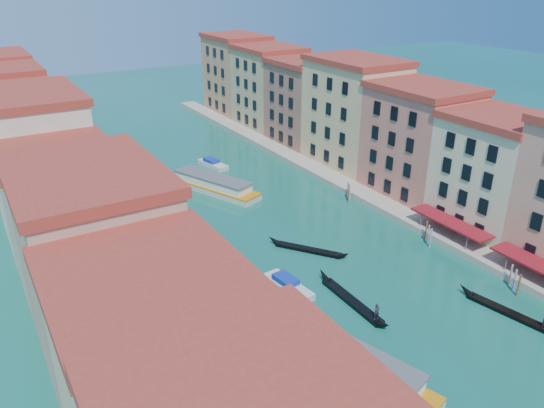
# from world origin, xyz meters

# --- Properties ---
(left_bank_palazzos) EXTENTS (12.80, 128.40, 21.00)m
(left_bank_palazzos) POSITION_xyz_m (-26.00, 64.68, 9.71)
(left_bank_palazzos) COLOR beige
(left_bank_palazzos) RESTS_ON ground
(right_bank_palazzos) EXTENTS (12.80, 128.40, 21.00)m
(right_bank_palazzos) POSITION_xyz_m (30.00, 65.00, 9.75)
(right_bank_palazzos) COLOR #974A2F
(right_bank_palazzos) RESTS_ON ground
(quay) EXTENTS (4.00, 140.00, 1.00)m
(quay) POSITION_xyz_m (22.00, 65.00, 0.50)
(quay) COLOR #A49984
(quay) RESTS_ON ground
(mooring_poles_right) EXTENTS (1.44, 54.24, 3.20)m
(mooring_poles_right) POSITION_xyz_m (19.10, 28.80, 1.30)
(mooring_poles_right) COLOR brown
(mooring_poles_right) RESTS_ON ground
(vaporetto_near) EXTENTS (9.84, 19.58, 2.85)m
(vaporetto_near) POSITION_xyz_m (-7.50, 25.29, 1.28)
(vaporetto_near) COLOR silver
(vaporetto_near) RESTS_ON ground
(vaporetto_far) EXTENTS (10.94, 18.80, 2.76)m
(vaporetto_far) POSITION_xyz_m (1.19, 73.36, 1.24)
(vaporetto_far) COLOR silver
(vaporetto_far) RESTS_ON ground
(gondola_fore) EXTENTS (1.44, 13.53, 2.70)m
(gondola_fore) POSITION_xyz_m (0.56, 33.91, 0.46)
(gondola_fore) COLOR black
(gondola_fore) RESTS_ON ground
(gondola_right) EXTENTS (3.35, 12.50, 2.51)m
(gondola_right) POSITION_xyz_m (14.42, 22.86, 0.48)
(gondola_right) COLOR black
(gondola_right) RESTS_ON ground
(gondola_far) EXTENTS (7.99, 10.46, 1.74)m
(gondola_far) POSITION_xyz_m (3.09, 47.01, 0.36)
(gondola_far) COLOR black
(gondola_far) RESTS_ON ground
(motorboat_mid) EXTENTS (3.13, 7.64, 1.54)m
(motorboat_mid) POSITION_xyz_m (-4.32, 40.24, 0.60)
(motorboat_mid) COLOR silver
(motorboat_mid) RESTS_ON ground
(motorboat_far) EXTENTS (3.70, 7.64, 1.52)m
(motorboat_far) POSITION_xyz_m (6.46, 84.86, 0.59)
(motorboat_far) COLOR silver
(motorboat_far) RESTS_ON ground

